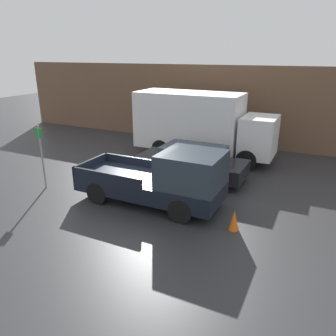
# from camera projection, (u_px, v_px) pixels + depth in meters

# --- Properties ---
(ground_plane) EXTENTS (60.00, 60.00, 0.00)m
(ground_plane) POSITION_uv_depth(u_px,v_px,m) (137.00, 192.00, 12.97)
(ground_plane) COLOR #2D2D30
(building_wall) EXTENTS (28.00, 0.15, 4.57)m
(building_wall) POSITION_uv_depth(u_px,v_px,m) (211.00, 105.00, 19.51)
(building_wall) COLOR brown
(building_wall) RESTS_ON ground
(pickup_truck) EXTENTS (5.30, 2.08, 2.11)m
(pickup_truck) POSITION_uv_depth(u_px,v_px,m) (164.00, 180.00, 11.52)
(pickup_truck) COLOR black
(pickup_truck) RESTS_ON ground
(car) EXTENTS (4.76, 1.94, 1.46)m
(car) POSITION_uv_depth(u_px,v_px,m) (192.00, 162.00, 14.15)
(car) COLOR black
(car) RESTS_ON ground
(delivery_truck) EXTENTS (7.13, 2.34, 3.32)m
(delivery_truck) POSITION_uv_depth(u_px,v_px,m) (199.00, 123.00, 16.83)
(delivery_truck) COLOR white
(delivery_truck) RESTS_ON ground
(parking_sign) EXTENTS (0.30, 0.07, 2.57)m
(parking_sign) POSITION_uv_depth(u_px,v_px,m) (42.00, 154.00, 12.92)
(parking_sign) COLOR gray
(parking_sign) RESTS_ON ground
(newspaper_box) EXTENTS (0.45, 0.40, 1.01)m
(newspaper_box) POSITION_uv_depth(u_px,v_px,m) (197.00, 134.00, 20.11)
(newspaper_box) COLOR gold
(newspaper_box) RESTS_ON ground
(traffic_cone) EXTENTS (0.31, 0.31, 0.66)m
(traffic_cone) POSITION_uv_depth(u_px,v_px,m) (234.00, 220.00, 10.09)
(traffic_cone) COLOR orange
(traffic_cone) RESTS_ON ground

